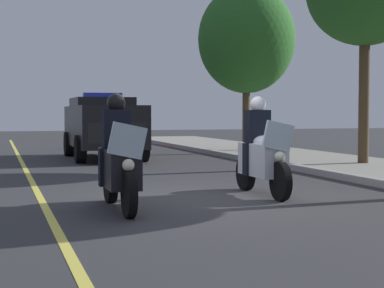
{
  "coord_description": "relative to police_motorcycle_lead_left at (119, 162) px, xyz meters",
  "views": [
    {
      "loc": [
        9.57,
        -3.17,
        1.43
      ],
      "look_at": [
        -0.4,
        0.0,
        0.9
      ],
      "focal_mm": 57.73,
      "sensor_mm": 36.0,
      "label": 1
    }
  ],
  "objects": [
    {
      "name": "tree_behind_suv",
      "position": [
        -11.43,
        6.79,
        3.33
      ],
      "size": [
        3.44,
        3.44,
        5.86
      ],
      "color": "#4C3823",
      "rests_on": "sidewalk_strip"
    },
    {
      "name": "police_motorcycle_lead_left",
      "position": [
        0.0,
        0.0,
        0.0
      ],
      "size": [
        2.14,
        0.56,
        1.72
      ],
      "color": "black",
      "rests_on": "ground"
    },
    {
      "name": "cyclist_background",
      "position": [
        -16.08,
        3.99,
        0.14
      ],
      "size": [
        1.76,
        0.32,
        1.69
      ],
      "color": "black",
      "rests_on": "ground"
    },
    {
      "name": "police_suv",
      "position": [
        -10.15,
        1.46,
        0.37
      ],
      "size": [
        4.92,
        2.11,
        2.05
      ],
      "color": "black",
      "rests_on": "ground"
    },
    {
      "name": "lane_stripe_center",
      "position": [
        -0.62,
        -1.03,
        -0.7
      ],
      "size": [
        48.0,
        0.12,
        0.01
      ],
      "primitive_type": "cube",
      "color": "#E0D14C",
      "rests_on": "ground"
    },
    {
      "name": "ground_plane",
      "position": [
        -0.62,
        1.46,
        -0.7
      ],
      "size": [
        80.0,
        80.0,
        0.0
      ],
      "primitive_type": "plane",
      "color": "#333335"
    },
    {
      "name": "police_motorcycle_lead_right",
      "position": [
        -0.84,
        2.67,
        0.0
      ],
      "size": [
        2.14,
        0.56,
        1.72
      ],
      "color": "black",
      "rests_on": "ground"
    }
  ]
}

